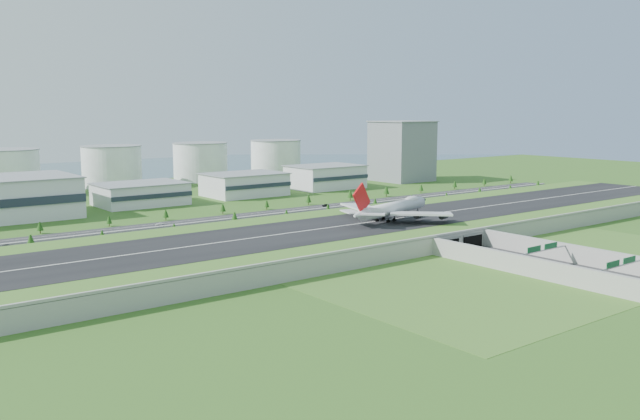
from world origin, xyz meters
TOP-DOWN VIEW (x-y plane):
  - ground at (0.00, 0.00)m, footprint 1200.00×1200.00m
  - airfield_deck at (0.00, -0.09)m, footprint 520.00×100.00m
  - underpass_road at (0.00, -99.42)m, footprint 38.80×120.40m
  - sign_gantry_near at (0.00, -95.04)m, footprint 38.70×0.70m
  - sign_gantry_far at (0.00, -130.04)m, footprint 38.70×0.70m
  - north_expressway at (0.00, 95.00)m, footprint 560.00×36.00m
  - tree_row at (20.13, 95.37)m, footprint 501.70×48.53m
  - hangar_mid_a at (-60.00, 190.00)m, footprint 58.00×42.00m
  - hangar_mid_b at (25.00, 190.00)m, footprint 58.00×42.00m
  - hangar_mid_c at (105.00, 190.00)m, footprint 58.00×42.00m
  - office_tower at (200.00, 195.00)m, footprint 46.00×46.00m
  - fuel_tank_a at (-120.00, 310.00)m, footprint 50.00×50.00m
  - fuel_tank_b at (-35.00, 310.00)m, footprint 50.00×50.00m
  - fuel_tank_c at (50.00, 310.00)m, footprint 50.00×50.00m
  - fuel_tank_d at (135.00, 310.00)m, footprint 50.00×50.00m
  - bay_water at (0.00, 480.00)m, footprint 1200.00×260.00m
  - boeing_747 at (1.26, -1.37)m, footprint 72.31×67.44m
  - car_0 at (-11.42, -89.72)m, footprint 2.19×4.97m
  - car_1 at (-9.49, -117.13)m, footprint 2.33×4.58m
  - car_2 at (8.18, -65.85)m, footprint 3.62×5.56m
  - car_3 at (7.48, -134.20)m, footprint 3.96×5.75m
  - car_4 at (-170.95, 89.59)m, footprint 4.92×3.10m
  - car_5 at (37.95, 103.78)m, footprint 5.11×1.92m
  - car_6 at (162.99, 86.40)m, footprint 5.88×3.50m
  - car_7 at (-85.44, 102.94)m, footprint 4.89×3.13m

SIDE VIEW (x-z plane):
  - ground at x=0.00m, z-range 0.00..0.00m
  - bay_water at x=0.00m, z-range 0.00..0.06m
  - north_expressway at x=0.00m, z-range 0.00..0.12m
  - car_7 at x=-85.44m, z-range 0.12..1.44m
  - car_2 at x=8.18m, z-range 0.12..1.54m
  - car_1 at x=-9.49m, z-range 0.12..1.56m
  - car_6 at x=162.99m, z-range 0.12..1.65m
  - car_3 at x=7.48m, z-range 0.12..1.67m
  - car_4 at x=-170.95m, z-range 0.12..1.68m
  - car_0 at x=-11.42m, z-range 0.12..1.78m
  - car_5 at x=37.95m, z-range 0.12..1.79m
  - underpass_road at x=0.00m, z-range -0.57..7.43m
  - airfield_deck at x=0.00m, z-range -0.48..8.72m
  - tree_row at x=20.13m, z-range 0.38..8.52m
  - sign_gantry_near at x=0.00m, z-range 2.05..11.85m
  - sign_gantry_far at x=0.00m, z-range 2.05..11.85m
  - hangar_mid_a at x=-60.00m, z-range 0.00..15.00m
  - hangar_mid_b at x=25.00m, z-range 0.00..17.00m
  - hangar_mid_c at x=105.00m, z-range 0.00..19.00m
  - boeing_747 at x=1.26m, z-range 3.03..25.90m
  - fuel_tank_a at x=-120.00m, z-range 0.00..35.00m
  - fuel_tank_b at x=-35.00m, z-range 0.00..35.00m
  - fuel_tank_c at x=50.00m, z-range 0.00..35.00m
  - fuel_tank_d at x=135.00m, z-range 0.00..35.00m
  - office_tower at x=200.00m, z-range 0.00..55.00m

